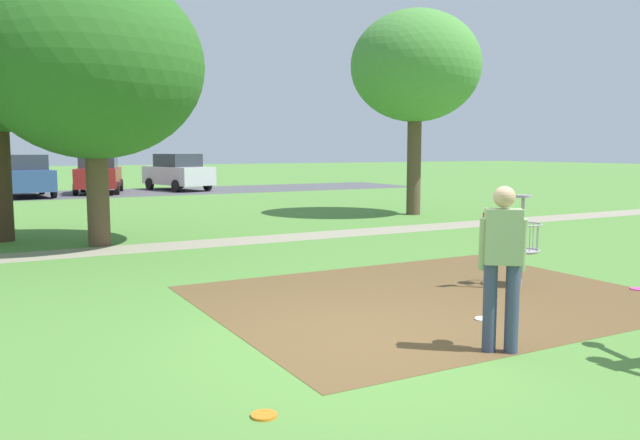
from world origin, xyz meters
name	(u,v)px	position (x,y,z in m)	size (l,w,h in m)	color
ground_plane	(368,342)	(0.00, 0.00, 0.00)	(160.00, 160.00, 0.00)	#518438
dirt_tee_pad	(430,297)	(1.91, 1.33, 0.00)	(6.15, 4.88, 0.01)	brown
disc_golf_basket	(518,237)	(3.54, 1.30, 0.75)	(0.98, 0.58, 1.39)	#9E9EA3
player_foreground_watching	(502,259)	(1.00, -0.94, 0.97)	(0.47, 0.45, 1.71)	#384260
frisbee_by_tee	(637,289)	(4.91, 0.25, 0.01)	(0.21, 0.21, 0.02)	#E53D99
frisbee_mid_grass	(264,415)	(-1.77, -1.25, 0.01)	(0.21, 0.21, 0.02)	orange
frisbee_far_left	(484,319)	(1.73, 0.06, 0.01)	(0.23, 0.23, 0.02)	white
tree_mid_left	(93,65)	(-1.32, 8.63, 3.82)	(4.64, 4.64, 5.81)	brown
tree_mid_center	(416,67)	(8.65, 10.73, 4.62)	(4.06, 4.06, 6.37)	brown
parking_lot_strip	(65,195)	(0.00, 25.62, 0.00)	(36.00, 6.00, 0.01)	#4C4C51
parked_car_center_left	(25,176)	(-1.67, 24.91, 0.92)	(2.27, 4.35, 1.84)	#2D4784
parked_car_center_right	(99,174)	(1.59, 25.86, 0.92)	(2.82, 4.52, 1.84)	maroon
parked_car_rightmost	(178,172)	(5.50, 26.23, 0.92)	(2.80, 4.52, 1.84)	silver
gravel_path	(171,246)	(0.00, 7.81, 0.00)	(40.00, 1.22, 0.00)	gray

